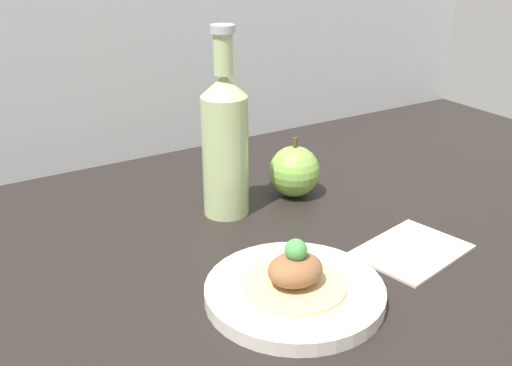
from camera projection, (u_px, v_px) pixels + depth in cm
name	position (u px, v px, depth cm)	size (l,w,h in cm)	color
ground_plane	(266.00, 293.00, 80.47)	(180.00, 110.00, 4.00)	black
plate	(295.00, 290.00, 75.37)	(22.81, 22.81, 2.28)	silver
plated_food	(295.00, 272.00, 74.30)	(13.11, 13.11, 6.58)	#D6BC7F
cider_bottle	(225.00, 142.00, 93.94)	(7.37, 7.37, 30.28)	#B7D18E
apple	(294.00, 171.00, 103.37)	(8.88, 8.88, 10.57)	#84B74C
napkin	(412.00, 249.00, 86.59)	(17.84, 14.65, 0.80)	beige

